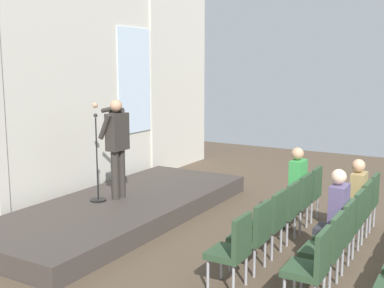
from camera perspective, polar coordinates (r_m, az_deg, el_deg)
The scene contains 19 objects.
rear_partition at distance 9.39m, azimuth -15.16°, elevation 6.46°, with size 10.91×0.14×4.55m.
stage_platform at distance 8.79m, azimuth -8.13°, elevation -7.54°, with size 5.49×2.23×0.32m, color #3F3833.
speaker at distance 8.67m, azimuth -8.89°, elevation 0.33°, with size 0.52×0.69×1.78m.
mic_stand at distance 8.66m, azimuth -11.09°, elevation -4.47°, with size 0.28×0.28×1.55m.
chair_r0_c0 at distance 5.94m, azimuth 4.90°, elevation -12.06°, with size 0.46×0.44×0.94m.
chair_r0_c1 at distance 6.48m, azimuth 7.31°, elevation -10.28°, with size 0.46×0.44×0.94m.
chair_r0_c2 at distance 7.02m, azimuth 9.33°, elevation -8.75°, with size 0.46×0.44×0.94m.
chair_r0_c3 at distance 7.58m, azimuth 11.04°, elevation -7.44°, with size 0.46×0.44×0.94m.
chair_r0_c4 at distance 8.14m, azimuth 12.50°, elevation -6.30°, with size 0.46×0.44×0.94m.
audience_r0_c4 at distance 8.11m, azimuth 12.03°, elevation -4.68°, with size 0.36×0.39×1.38m.
chair_r0_c5 at distance 8.72m, azimuth 13.77°, elevation -5.31°, with size 0.46×0.44×0.94m.
chair_r1_c0 at distance 5.63m, azimuth 14.01°, elevation -13.57°, with size 0.46×0.44×0.94m.
chair_r1_c1 at distance 6.19m, azimuth 15.68°, elevation -11.51°, with size 0.46×0.44×0.94m.
chair_r1_c2 at distance 6.76m, azimuth 17.06°, elevation -9.77°, with size 0.46×0.44×0.94m.
audience_r1_c2 at distance 6.71m, azimuth 16.48°, elevation -7.93°, with size 0.36×0.39×1.36m.
chair_r1_c3 at distance 7.33m, azimuth 18.20°, elevation -8.31°, with size 0.46×0.44×0.94m.
chair_r1_c4 at distance 7.92m, azimuth 19.18°, elevation -7.06°, with size 0.46×0.44×0.94m.
audience_r1_c4 at distance 7.89m, azimuth 18.65°, elevation -5.74°, with size 0.36×0.39×1.28m.
chair_r1_c5 at distance 8.51m, azimuth 20.01°, elevation -5.98°, with size 0.46×0.44×0.94m.
Camera 1 is at (-6.55, -0.31, 2.71)m, focal length 45.13 mm.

